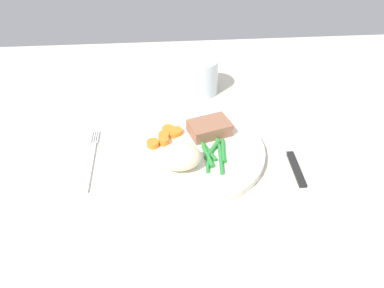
{
  "coord_description": "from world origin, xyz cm",
  "views": [
    {
      "loc": [
        -7.84,
        -59.06,
        51.12
      ],
      "look_at": [
        -3.66,
        -3.35,
        4.6
      ],
      "focal_mm": 37.18,
      "sensor_mm": 36.0,
      "label": 1
    }
  ],
  "objects": [
    {
      "name": "water_glass",
      "position": [
        -0.43,
        18.55,
        5.43
      ],
      "size": [
        7.63,
        7.63,
        8.09
      ],
      "color": "silver",
      "rests_on": "dining_table"
    },
    {
      "name": "mashed_potatoes",
      "position": [
        -6.08,
        -8.2,
        5.94
      ],
      "size": [
        7.33,
        5.44,
        4.67
      ],
      "primitive_type": "ellipsoid",
      "color": "beige",
      "rests_on": "dinner_plate"
    },
    {
      "name": "meat_portion",
      "position": [
        -0.03,
        0.89,
        4.86
      ],
      "size": [
        8.8,
        7.22,
        2.52
      ],
      "primitive_type": "cube",
      "rotation": [
        0.0,
        0.0,
        0.3
      ],
      "color": "#936047",
      "rests_on": "dinner_plate"
    },
    {
      "name": "dinner_plate",
      "position": [
        -3.66,
        -3.35,
        2.8
      ],
      "size": [
        26.92,
        26.92,
        1.6
      ],
      "primitive_type": "cylinder",
      "color": "white",
      "rests_on": "dining_table"
    },
    {
      "name": "carrot_slices",
      "position": [
        -8.3,
        -0.01,
        4.13
      ],
      "size": [
        6.82,
        6.37,
        1.25
      ],
      "color": "orange",
      "rests_on": "dinner_plate"
    },
    {
      "name": "green_beans",
      "position": [
        0.2,
        -5.58,
        3.97
      ],
      "size": [
        4.77,
        10.46,
        0.86
      ],
      "color": "#2D8C38",
      "rests_on": "dinner_plate"
    },
    {
      "name": "dining_table",
      "position": [
        0.0,
        0.0,
        1.0
      ],
      "size": [
        120.0,
        90.0,
        2.0
      ],
      "color": "beige",
      "rests_on": "ground"
    },
    {
      "name": "fork",
      "position": [
        -22.32,
        -3.61,
        2.2
      ],
      "size": [
        1.44,
        16.6,
        0.4
      ],
      "rotation": [
        0.0,
        0.0,
        -0.02
      ],
      "color": "silver",
      "rests_on": "dining_table"
    },
    {
      "name": "knife",
      "position": [
        14.63,
        -3.64,
        2.2
      ],
      "size": [
        1.7,
        20.5,
        0.64
      ],
      "rotation": [
        0.0,
        0.0,
        -0.07
      ],
      "color": "black",
      "rests_on": "dining_table"
    }
  ]
}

